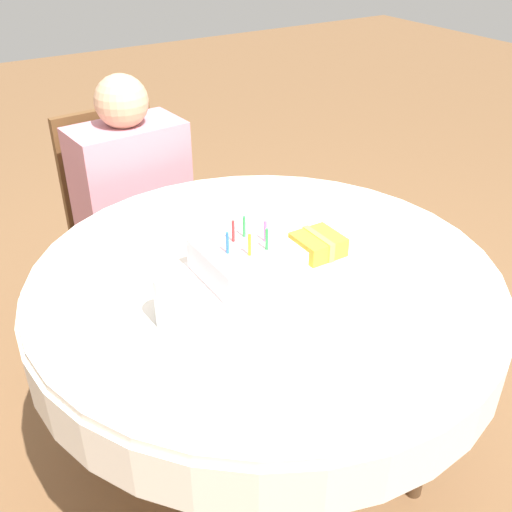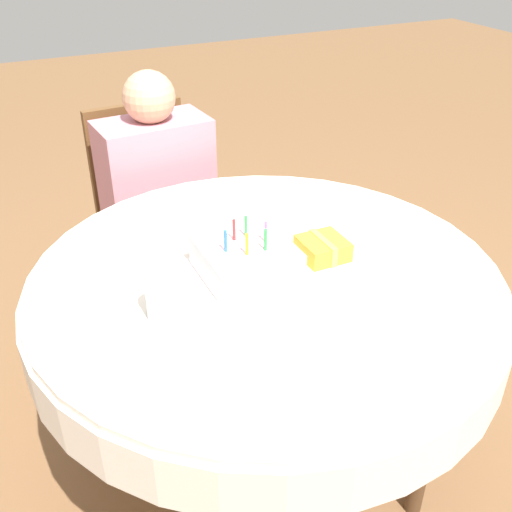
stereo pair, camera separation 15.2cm
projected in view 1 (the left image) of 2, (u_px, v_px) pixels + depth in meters
The scene contains 8 objects.
ground_plane at pixel (263, 464), 1.95m from camera, with size 12.00×12.00×0.00m, color brown.
dining_table at pixel (265, 298), 1.61m from camera, with size 1.25×1.25×0.75m.
chair at pixel (128, 222), 2.35m from camera, with size 0.46×0.46×0.91m.
person at pixel (135, 193), 2.20m from camera, with size 0.41×0.34×1.08m.
napkin at pixel (246, 275), 1.54m from camera, with size 0.27×0.27×0.00m.
birthday_cake at pixel (246, 260), 1.52m from camera, with size 0.22×0.22×0.14m.
drinking_glass at pixel (170, 301), 1.34m from camera, with size 0.07×0.07×0.13m.
gift_box at pixel (318, 244), 1.63m from camera, with size 0.12×0.12×0.06m.
Camera 1 is at (-0.72, -1.10, 1.60)m, focal length 42.00 mm.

